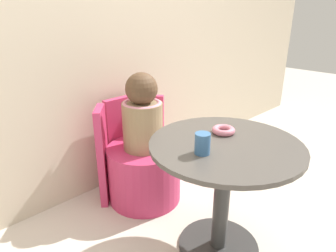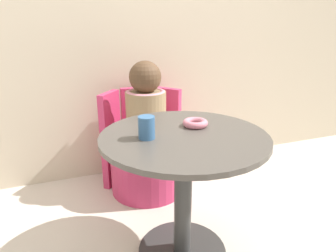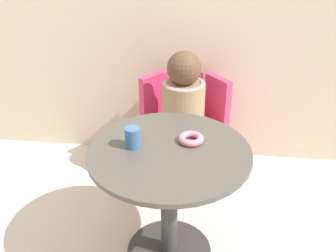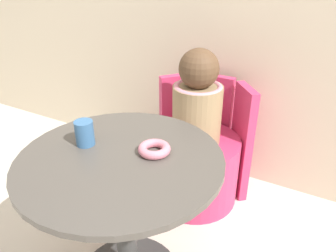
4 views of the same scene
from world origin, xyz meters
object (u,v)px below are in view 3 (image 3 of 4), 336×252
object	(u,v)px
round_table	(169,181)
cup	(133,137)
tub_chair	(182,154)
donut	(191,139)
child_figure	(184,95)

from	to	relation	value
round_table	cup	size ratio (longest dim) A/B	7.72
tub_chair	donut	size ratio (longest dim) A/B	4.13
tub_chair	cup	distance (m)	0.89
round_table	donut	distance (m)	0.24
child_figure	round_table	bearing A→B (deg)	-91.11
round_table	child_figure	size ratio (longest dim) A/B	1.50
cup	tub_chair	bearing A→B (deg)	74.18
child_figure	cup	xyz separation A→B (m)	(-0.19, -0.69, 0.08)
round_table	cup	world-z (taller)	cup
donut	tub_chair	bearing A→B (deg)	98.10
round_table	tub_chair	size ratio (longest dim) A/B	1.52
donut	cup	bearing A→B (deg)	-164.40
child_figure	cup	size ratio (longest dim) A/B	5.15
tub_chair	child_figure	bearing A→B (deg)	-82.87
tub_chair	child_figure	distance (m)	0.46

